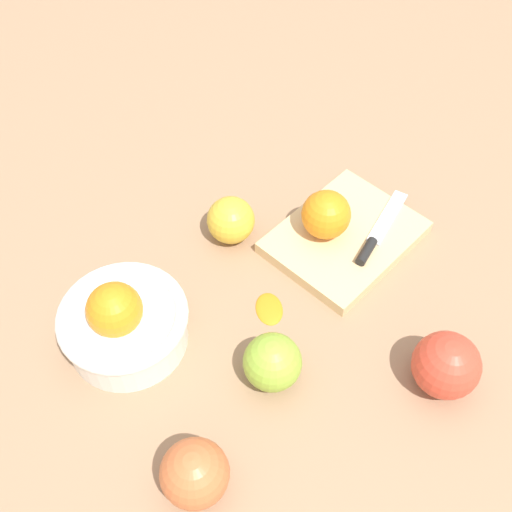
{
  "coord_description": "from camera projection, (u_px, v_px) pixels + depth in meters",
  "views": [
    {
      "loc": [
        -0.32,
        -0.34,
        0.7
      ],
      "look_at": [
        0.0,
        0.07,
        0.04
      ],
      "focal_mm": 44.43,
      "sensor_mm": 36.0,
      "label": 1
    }
  ],
  "objects": [
    {
      "name": "apple_front_left",
      "position": [
        272.0,
        362.0,
        0.75
      ],
      "size": [
        0.07,
        0.07,
        0.07
      ],
      "primitive_type": "sphere",
      "color": "#8EB738",
      "rests_on": "ground_plane"
    },
    {
      "name": "bowl",
      "position": [
        123.0,
        322.0,
        0.78
      ],
      "size": [
        0.16,
        0.16,
        0.1
      ],
      "color": "white",
      "rests_on": "ground_plane"
    },
    {
      "name": "apple_front_left_2",
      "position": [
        195.0,
        473.0,
        0.67
      ],
      "size": [
        0.08,
        0.08,
        0.08
      ],
      "primitive_type": "sphere",
      "color": "#CC6638",
      "rests_on": "ground_plane"
    },
    {
      "name": "ground_plane",
      "position": [
        288.0,
        310.0,
        0.84
      ],
      "size": [
        2.4,
        2.4,
        0.0
      ],
      "primitive_type": "plane",
      "color": "#997556"
    },
    {
      "name": "apple_back_center",
      "position": [
        231.0,
        220.0,
        0.89
      ],
      "size": [
        0.07,
        0.07,
        0.07
      ],
      "primitive_type": "sphere",
      "color": "gold",
      "rests_on": "ground_plane"
    },
    {
      "name": "cutting_board",
      "position": [
        345.0,
        237.0,
        0.9
      ],
      "size": [
        0.23,
        0.19,
        0.02
      ],
      "primitive_type": "cube",
      "rotation": [
        0.0,
        0.0,
        0.14
      ],
      "color": "#DBB77F",
      "rests_on": "ground_plane"
    },
    {
      "name": "citrus_peel",
      "position": [
        269.0,
        307.0,
        0.83
      ],
      "size": [
        0.06,
        0.06,
        0.01
      ],
      "primitive_type": "ellipsoid",
      "rotation": [
        0.0,
        0.0,
        4.2
      ],
      "color": "orange",
      "rests_on": "ground_plane"
    },
    {
      "name": "knife",
      "position": [
        376.0,
        236.0,
        0.89
      ],
      "size": [
        0.15,
        0.07,
        0.01
      ],
      "color": "silver",
      "rests_on": "cutting_board"
    },
    {
      "name": "orange_on_board",
      "position": [
        326.0,
        215.0,
        0.87
      ],
      "size": [
        0.07,
        0.07,
        0.07
      ],
      "primitive_type": "sphere",
      "color": "orange",
      "rests_on": "cutting_board"
    },
    {
      "name": "apple_front_right",
      "position": [
        446.0,
        365.0,
        0.74
      ],
      "size": [
        0.08,
        0.08,
        0.08
      ],
      "primitive_type": "sphere",
      "color": "#D6422D",
      "rests_on": "ground_plane"
    }
  ]
}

